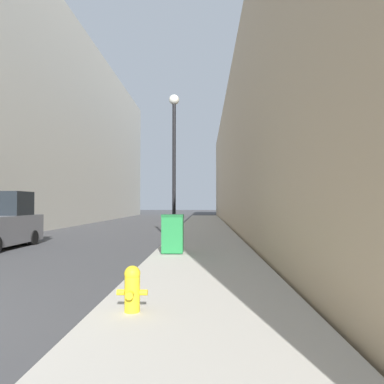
% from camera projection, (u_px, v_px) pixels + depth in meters
% --- Properties ---
extents(sidewalk_right, '(3.51, 60.00, 0.15)m').
position_uv_depth(sidewalk_right, '(204.00, 233.00, 22.46)').
color(sidewalk_right, '#B7B2A8').
rests_on(sidewalk_right, ground).
extents(building_left_glass, '(12.00, 60.00, 17.08)m').
position_uv_depth(building_left_glass, '(7.00, 123.00, 31.27)').
color(building_left_glass, beige).
rests_on(building_left_glass, ground).
extents(building_right_stone, '(12.00, 60.00, 11.38)m').
position_uv_depth(building_right_stone, '(301.00, 156.00, 30.35)').
color(building_right_stone, tan).
rests_on(building_right_stone, ground).
extents(fire_hydrant, '(0.48, 0.37, 0.71)m').
position_uv_depth(fire_hydrant, '(132.00, 288.00, 5.82)').
color(fire_hydrant, yellow).
rests_on(fire_hydrant, sidewalk_right).
extents(trash_bin, '(0.73, 0.61, 1.31)m').
position_uv_depth(trash_bin, '(173.00, 233.00, 12.60)').
color(trash_bin, '#1E7538').
rests_on(trash_bin, sidewalk_right).
extents(lamppost, '(0.47, 0.47, 6.82)m').
position_uv_depth(lamppost, '(174.00, 151.00, 17.57)').
color(lamppost, black).
rests_on(lamppost, sidewalk_right).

